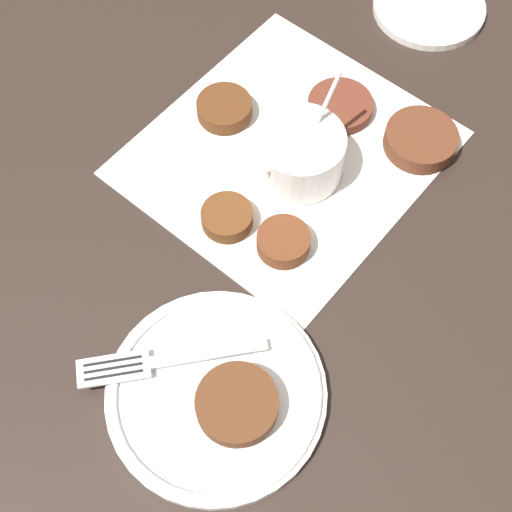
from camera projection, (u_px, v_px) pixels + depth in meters
ground_plane at (272, 165)px, 0.83m from camera, size 4.00×4.00×0.00m
napkin at (289, 154)px, 0.83m from camera, size 0.36×0.34×0.00m
sauce_bowl at (299, 156)px, 0.79m from camera, size 0.12×0.10×0.11m
fritter_0 at (224, 108)px, 0.85m from camera, size 0.07×0.07×0.02m
fritter_1 at (421, 140)px, 0.82m from camera, size 0.08×0.08×0.02m
fritter_2 at (227, 217)px, 0.78m from camera, size 0.06×0.06×0.02m
fritter_3 at (283, 242)px, 0.76m from camera, size 0.06×0.06×0.02m
fritter_4 at (340, 106)px, 0.85m from camera, size 0.08×0.08×0.01m
serving_plate at (216, 393)px, 0.69m from camera, size 0.21×0.21×0.02m
fritter_on_plate at (237, 404)px, 0.66m from camera, size 0.08×0.08×0.02m
fork at (151, 363)px, 0.69m from camera, size 0.17×0.12×0.00m
extra_saucer at (429, 7)px, 0.94m from camera, size 0.15×0.15×0.01m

